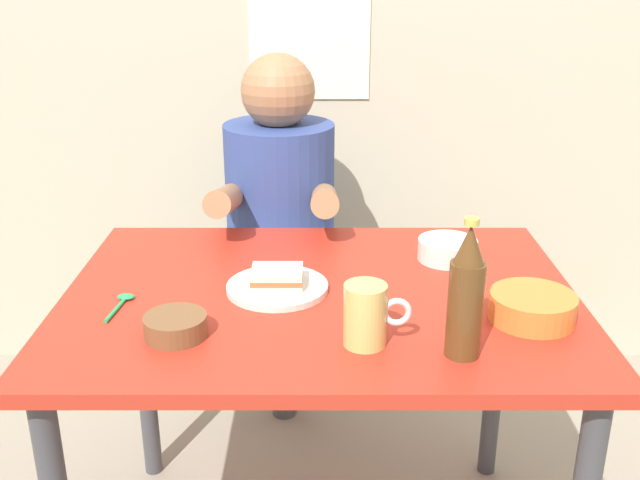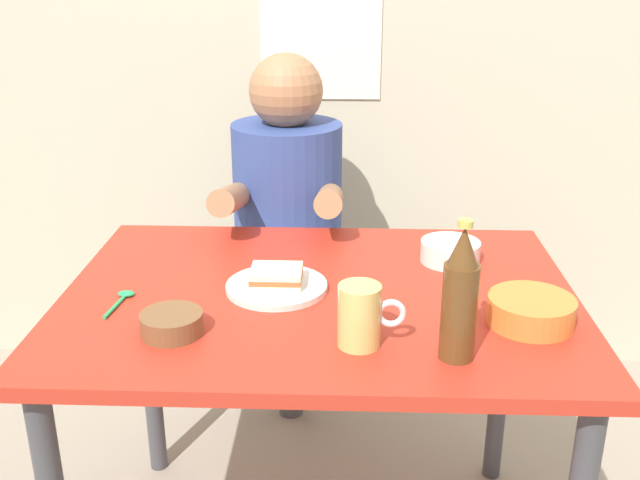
# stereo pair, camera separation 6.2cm
# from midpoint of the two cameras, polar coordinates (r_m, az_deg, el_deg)

# --- Properties ---
(dining_table) EXTENTS (1.10, 0.80, 0.74)m
(dining_table) POSITION_cam_midpoint_polar(r_m,az_deg,el_deg) (1.62, 1.03, -7.04)
(dining_table) COLOR #B72D1E
(dining_table) RESTS_ON ground
(stool) EXTENTS (0.34, 0.34, 0.45)m
(stool) POSITION_cam_midpoint_polar(r_m,az_deg,el_deg) (2.32, -1.61, -6.14)
(stool) COLOR #4C4C51
(stool) RESTS_ON ground
(person_seated) EXTENTS (0.33, 0.56, 0.72)m
(person_seated) POSITION_cam_midpoint_polar(r_m,az_deg,el_deg) (2.15, -1.74, 3.63)
(person_seated) COLOR #33478C
(person_seated) RESTS_ON stool
(plate_orange) EXTENTS (0.22, 0.22, 0.01)m
(plate_orange) POSITION_cam_midpoint_polar(r_m,az_deg,el_deg) (1.59, -2.28, -3.67)
(plate_orange) COLOR silver
(plate_orange) RESTS_ON dining_table
(sandwich) EXTENTS (0.11, 0.09, 0.04)m
(sandwich) POSITION_cam_midpoint_polar(r_m,az_deg,el_deg) (1.58, -2.30, -2.84)
(sandwich) COLOR beige
(sandwich) RESTS_ON plate_orange
(beer_mug) EXTENTS (0.13, 0.08, 0.12)m
(beer_mug) POSITION_cam_midpoint_polar(r_m,az_deg,el_deg) (1.35, 4.51, -5.91)
(beer_mug) COLOR #D1BC66
(beer_mug) RESTS_ON dining_table
(beer_bottle) EXTENTS (0.06, 0.06, 0.26)m
(beer_bottle) POSITION_cam_midpoint_polar(r_m,az_deg,el_deg) (1.31, 12.19, -4.41)
(beer_bottle) COLOR #593819
(beer_bottle) RESTS_ON dining_table
(rice_bowl_white) EXTENTS (0.14, 0.14, 0.05)m
(rice_bowl_white) POSITION_cam_midpoint_polar(r_m,az_deg,el_deg) (1.76, 11.11, -0.81)
(rice_bowl_white) COLOR silver
(rice_bowl_white) RESTS_ON dining_table
(soup_bowl_orange) EXTENTS (0.17, 0.17, 0.05)m
(soup_bowl_orange) POSITION_cam_midpoint_polar(r_m,az_deg,el_deg) (1.50, 17.27, -5.20)
(soup_bowl_orange) COLOR orange
(soup_bowl_orange) RESTS_ON dining_table
(condiment_bowl_brown) EXTENTS (0.12, 0.12, 0.04)m
(condiment_bowl_brown) POSITION_cam_midpoint_polar(r_m,az_deg,el_deg) (1.42, -10.27, -6.36)
(condiment_bowl_brown) COLOR brown
(condiment_bowl_brown) RESTS_ON dining_table
(spoon) EXTENTS (0.04, 0.12, 0.01)m
(spoon) POSITION_cam_midpoint_polar(r_m,az_deg,el_deg) (1.58, -14.09, -4.45)
(spoon) COLOR #26A559
(spoon) RESTS_ON dining_table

